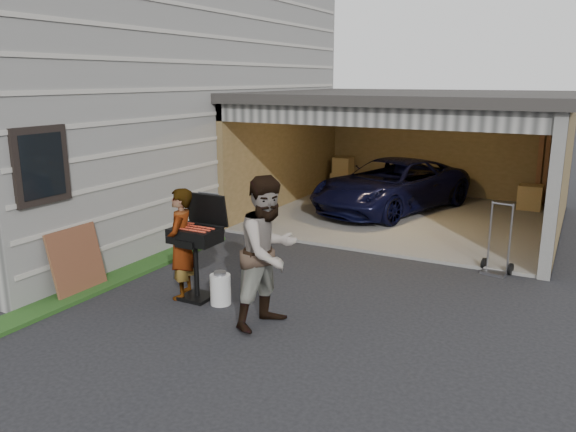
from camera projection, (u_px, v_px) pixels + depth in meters
name	position (u px, v px, depth m)	size (l,w,h in m)	color
ground	(223.00, 311.00, 7.92)	(80.00, 80.00, 0.00)	black
house	(107.00, 97.00, 13.43)	(7.00, 11.00, 5.50)	#474744
groundcover_strip	(54.00, 304.00, 8.08)	(0.50, 8.00, 0.06)	#193814
garage	(415.00, 137.00, 12.95)	(6.80, 6.30, 2.90)	#605E59
minivan	(391.00, 188.00, 13.60)	(2.05, 4.45, 1.24)	black
woman	(181.00, 244.00, 8.24)	(0.60, 0.40, 1.65)	#A2AECB
man	(269.00, 252.00, 7.25)	(0.98, 0.76, 2.01)	#3D2018
bbq_grill	(197.00, 238.00, 8.18)	(0.69, 0.61, 1.55)	black
propane_tank	(220.00, 289.00, 8.11)	(0.30, 0.30, 0.45)	silver
plywood_panel	(77.00, 261.00, 8.48)	(0.04, 0.92, 1.02)	#582E1E
hand_truck	(497.00, 260.00, 9.41)	(0.53, 0.44, 1.21)	slate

